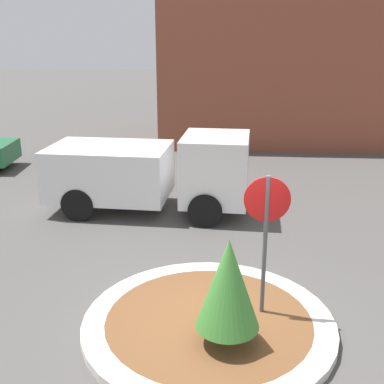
% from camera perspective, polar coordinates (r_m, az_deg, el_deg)
% --- Properties ---
extents(ground_plane, '(120.00, 120.00, 0.00)m').
position_cam_1_polar(ground_plane, '(8.06, 1.97, -15.66)').
color(ground_plane, '#514F4C').
extents(traffic_island, '(4.04, 4.04, 0.15)m').
position_cam_1_polar(traffic_island, '(8.02, 1.98, -15.23)').
color(traffic_island, beige).
rests_on(traffic_island, ground_plane).
extents(stop_sign, '(0.72, 0.07, 2.47)m').
position_cam_1_polar(stop_sign, '(7.54, 8.77, -3.60)').
color(stop_sign, '#4C4C51').
rests_on(stop_sign, ground_plane).
extents(island_shrub, '(0.93, 0.93, 1.66)m').
position_cam_1_polar(island_shrub, '(6.95, 4.31, -10.79)').
color(island_shrub, brown).
rests_on(island_shrub, traffic_island).
extents(utility_truck, '(5.30, 2.43, 2.07)m').
position_cam_1_polar(utility_truck, '(12.66, -4.94, 2.50)').
color(utility_truck, white).
rests_on(utility_truck, ground_plane).
extents(storefront_building, '(15.94, 6.07, 7.46)m').
position_cam_1_polar(storefront_building, '(22.66, 18.07, 15.37)').
color(storefront_building, brown).
rests_on(storefront_building, ground_plane).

